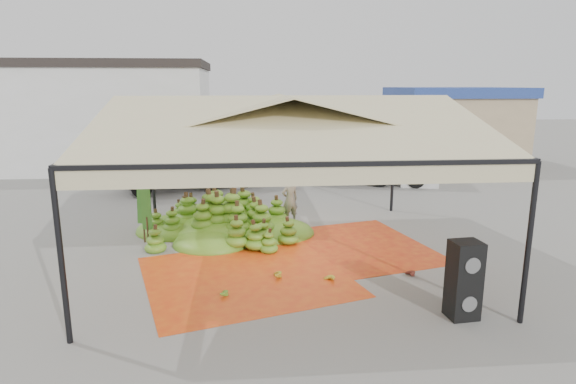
{
  "coord_description": "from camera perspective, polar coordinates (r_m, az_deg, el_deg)",
  "views": [
    {
      "loc": [
        -0.96,
        -11.69,
        4.29
      ],
      "look_at": [
        0.2,
        1.5,
        1.3
      ],
      "focal_mm": 30.0,
      "sensor_mm": 36.0,
      "label": 1
    }
  ],
  "objects": [
    {
      "name": "ground",
      "position": [
        12.49,
        -0.31,
        -7.36
      ],
      "size": [
        90.0,
        90.0,
        0.0
      ],
      "primitive_type": "plane",
      "color": "slate",
      "rests_on": "ground"
    },
    {
      "name": "truck_left",
      "position": [
        20.47,
        -10.57,
        3.89
      ],
      "size": [
        6.11,
        3.95,
        1.99
      ],
      "rotation": [
        0.0,
        0.0,
        0.37
      ],
      "color": "#4B2D19",
      "rests_on": "ground"
    },
    {
      "name": "building_white",
      "position": [
        27.28,
        -24.64,
        8.26
      ],
      "size": [
        14.3,
        6.3,
        5.4
      ],
      "color": "silver",
      "rests_on": "ground"
    },
    {
      "name": "truck_right",
      "position": [
        21.46,
        10.25,
        4.29
      ],
      "size": [
        6.06,
        3.24,
        1.98
      ],
      "rotation": [
        0.0,
        0.0,
        -0.23
      ],
      "color": "#482E18",
      "rests_on": "ground"
    },
    {
      "name": "speaker_stack",
      "position": [
        9.6,
        20.13,
        -9.76
      ],
      "size": [
        0.58,
        0.52,
        1.49
      ],
      "rotation": [
        0.0,
        0.0,
        0.1
      ],
      "color": "black",
      "rests_on": "ground"
    },
    {
      "name": "hanging_bunches",
      "position": [
        11.3,
        1.4,
        4.22
      ],
      "size": [
        3.24,
        0.24,
        0.2
      ],
      "color": "#54811B",
      "rests_on": "ground"
    },
    {
      "name": "vendor",
      "position": [
        14.97,
        0.23,
        -0.93
      ],
      "size": [
        0.65,
        0.54,
        1.51
      ],
      "primitive_type": "imported",
      "rotation": [
        0.0,
        0.0,
        3.52
      ],
      "color": "gray",
      "rests_on": "ground"
    },
    {
      "name": "hand_red_a",
      "position": [
        11.4,
        13.97,
        -9.25
      ],
      "size": [
        0.44,
        0.37,
        0.19
      ],
      "primitive_type": "ellipsoid",
      "rotation": [
        0.0,
        0.0,
        0.04
      ],
      "color": "#521B12",
      "rests_on": "ground"
    },
    {
      "name": "canopy_tent",
      "position": [
        11.77,
        -0.33,
        7.9
      ],
      "size": [
        8.1,
        8.1,
        4.0
      ],
      "color": "black",
      "rests_on": "ground"
    },
    {
      "name": "banana_leaves",
      "position": [
        13.6,
        -15.61,
        -6.15
      ],
      "size": [
        0.96,
        1.36,
        3.7
      ],
      "primitive_type": null,
      "color": "#2D7D21",
      "rests_on": "ground"
    },
    {
      "name": "hand_yellow_b",
      "position": [
        10.86,
        4.78,
        -10.1
      ],
      "size": [
        0.49,
        0.48,
        0.17
      ],
      "primitive_type": "ellipsoid",
      "rotation": [
        0.0,
        0.0,
        0.67
      ],
      "color": "gold",
      "rests_on": "ground"
    },
    {
      "name": "hand_yellow_a",
      "position": [
        11.01,
        -1.71,
        -9.61
      ],
      "size": [
        0.46,
        0.38,
        0.21
      ],
      "primitive_type": "ellipsoid",
      "rotation": [
        0.0,
        0.0,
        0.0
      ],
      "color": "gold",
      "rests_on": "ground"
    },
    {
      "name": "hand_red_b",
      "position": [
        11.58,
        19.38,
        -9.28
      ],
      "size": [
        0.47,
        0.41,
        0.19
      ],
      "primitive_type": "ellipsoid",
      "rotation": [
        0.0,
        0.0,
        -0.17
      ],
      "color": "#5A1A14",
      "rests_on": "ground"
    },
    {
      "name": "tarp_right",
      "position": [
        13.12,
        7.38,
        -6.45
      ],
      "size": [
        4.8,
        4.94,
        0.01
      ],
      "primitive_type": "cube",
      "rotation": [
        0.0,
        0.0,
        0.25
      ],
      "color": "#CF5813",
      "rests_on": "ground"
    },
    {
      "name": "hand_green",
      "position": [
        10.24,
        -7.97,
        -11.63
      ],
      "size": [
        0.43,
        0.37,
        0.18
      ],
      "primitive_type": "ellipsoid",
      "rotation": [
        0.0,
        0.0,
        -0.14
      ],
      "color": "#457518",
      "rests_on": "ground"
    },
    {
      "name": "banana_heap",
      "position": [
        14.17,
        -7.15,
        -2.53
      ],
      "size": [
        6.07,
        5.25,
        1.17
      ],
      "primitive_type": "ellipsoid",
      "rotation": [
        0.0,
        0.0,
        -0.15
      ],
      "color": "#3E7919",
      "rests_on": "ground"
    },
    {
      "name": "building_tan",
      "position": [
        27.11,
        19.0,
        7.34
      ],
      "size": [
        6.3,
        5.3,
        4.1
      ],
      "color": "tan",
      "rests_on": "ground"
    },
    {
      "name": "tarp_left",
      "position": [
        11.18,
        -5.12,
        -9.85
      ],
      "size": [
        5.37,
        5.23,
        0.01
      ],
      "primitive_type": "cube",
      "rotation": [
        0.0,
        0.0,
        0.29
      ],
      "color": "#D45914",
      "rests_on": "ground"
    }
  ]
}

